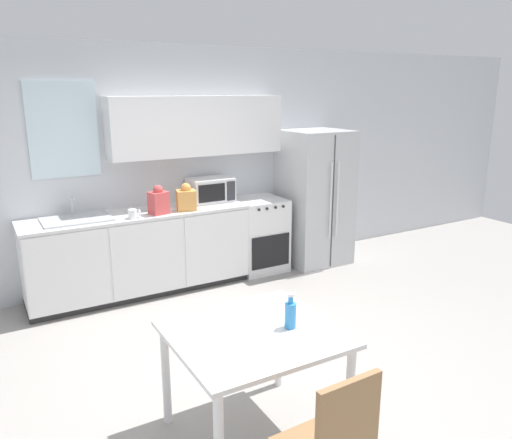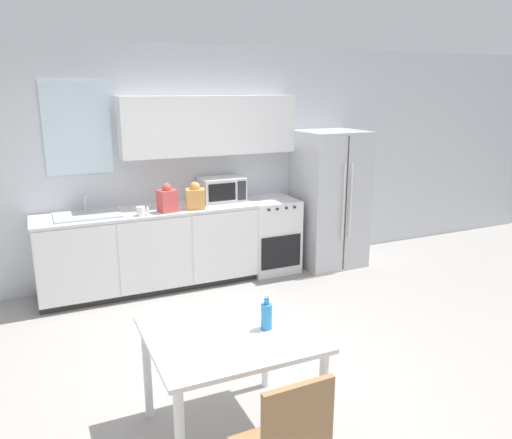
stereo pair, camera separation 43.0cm
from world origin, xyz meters
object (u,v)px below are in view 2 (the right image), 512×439
object	(u,v)px
refrigerator	(329,199)
drink_bottle	(267,315)
oven_range	(270,235)
dining_table	(229,346)
coffee_mug	(142,211)
microwave	(222,189)

from	to	relation	value
refrigerator	drink_bottle	distance (m)	3.45
oven_range	dining_table	size ratio (longest dim) A/B	0.89
refrigerator	drink_bottle	size ratio (longest dim) A/B	7.39
refrigerator	coffee_mug	world-z (taller)	refrigerator
oven_range	refrigerator	xyz separation A→B (m)	(0.79, -0.08, 0.40)
refrigerator	microwave	world-z (taller)	refrigerator
coffee_mug	drink_bottle	size ratio (longest dim) A/B	0.55
microwave	coffee_mug	world-z (taller)	microwave
oven_range	refrigerator	size ratio (longest dim) A/B	0.53
microwave	coffee_mug	bearing A→B (deg)	-162.78
microwave	drink_bottle	xyz separation A→B (m)	(-0.77, -2.86, -0.22)
oven_range	dining_table	bearing A→B (deg)	-120.56
oven_range	refrigerator	world-z (taller)	refrigerator
dining_table	coffee_mug	bearing A→B (deg)	90.45
microwave	oven_range	bearing A→B (deg)	-9.25
dining_table	drink_bottle	world-z (taller)	drink_bottle
refrigerator	coffee_mug	size ratio (longest dim) A/B	13.49
microwave	drink_bottle	world-z (taller)	microwave
oven_range	drink_bottle	world-z (taller)	drink_bottle
oven_range	drink_bottle	size ratio (longest dim) A/B	3.90
refrigerator	coffee_mug	bearing A→B (deg)	-176.59
coffee_mug	dining_table	size ratio (longest dim) A/B	0.13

